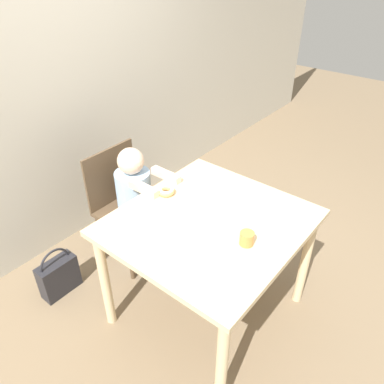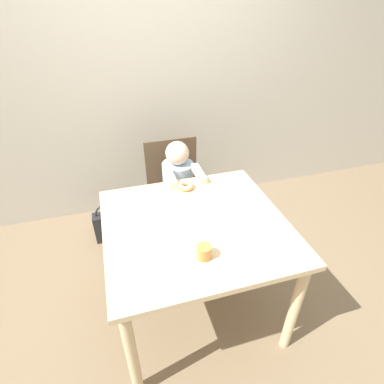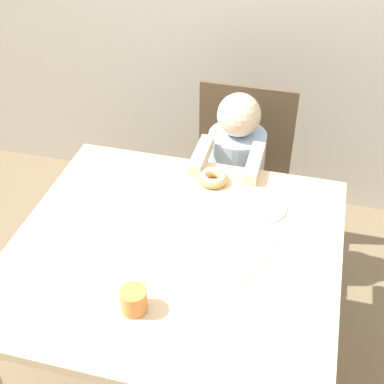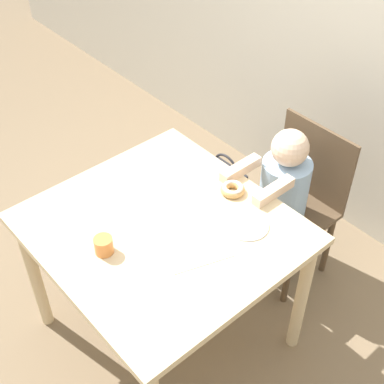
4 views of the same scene
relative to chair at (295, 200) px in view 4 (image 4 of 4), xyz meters
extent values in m
plane|color=#7A664C|center=(-0.07, -0.84, -0.47)|extent=(12.00, 12.00, 0.00)
cube|color=beige|center=(-0.07, 0.57, 0.78)|extent=(8.00, 0.05, 2.50)
cube|color=beige|center=(-0.07, -0.84, 0.29)|extent=(1.06, 1.00, 0.03)
cylinder|color=beige|center=(-0.54, -1.28, -0.10)|extent=(0.06, 0.06, 0.74)
cylinder|color=beige|center=(-0.54, -0.40, -0.10)|extent=(0.06, 0.06, 0.74)
cylinder|color=beige|center=(0.40, -0.40, -0.10)|extent=(0.06, 0.06, 0.74)
cube|color=brown|center=(0.00, -0.07, -0.03)|extent=(0.45, 0.40, 0.03)
cube|color=brown|center=(0.00, 0.12, 0.20)|extent=(0.45, 0.02, 0.44)
cylinder|color=brown|center=(-0.19, -0.23, -0.26)|extent=(0.04, 0.04, 0.43)
cylinder|color=brown|center=(0.19, -0.23, -0.26)|extent=(0.04, 0.04, 0.43)
cylinder|color=brown|center=(-0.19, 0.10, -0.26)|extent=(0.04, 0.04, 0.43)
cylinder|color=brown|center=(0.19, 0.10, -0.26)|extent=(0.04, 0.04, 0.43)
cylinder|color=#99BCE0|center=(0.00, -0.12, -0.24)|extent=(0.21, 0.21, 0.45)
cylinder|color=#99BCE0|center=(0.00, -0.12, 0.15)|extent=(0.25, 0.25, 0.33)
sphere|color=beige|center=(0.00, -0.12, 0.41)|extent=(0.18, 0.18, 0.18)
cube|color=beige|center=(-0.11, -0.34, 0.33)|extent=(0.05, 0.23, 0.05)
cube|color=beige|center=(0.11, -0.34, 0.33)|extent=(0.05, 0.23, 0.05)
torus|color=tan|center=(-0.03, -0.46, 0.33)|extent=(0.11, 0.11, 0.04)
torus|color=white|center=(-0.03, -0.46, 0.34)|extent=(0.10, 0.10, 0.02)
cube|color=white|center=(0.09, -0.81, 0.31)|extent=(0.33, 0.33, 0.00)
cube|color=#232328|center=(-0.60, 0.08, -0.33)|extent=(0.27, 0.12, 0.27)
torus|color=#232328|center=(-0.60, 0.08, -0.20)|extent=(0.22, 0.02, 0.22)
cylinder|color=orange|center=(-0.11, -1.11, 0.35)|extent=(0.08, 0.08, 0.07)
cylinder|color=white|center=(0.17, -0.57, 0.31)|extent=(0.18, 0.18, 0.01)
camera|label=1|loc=(-1.45, -1.82, 1.64)|focal=35.00mm
camera|label=2|loc=(-0.48, -2.13, 1.44)|focal=28.00mm
camera|label=3|loc=(0.30, -2.03, 1.52)|focal=50.00mm
camera|label=4|loc=(1.23, -1.80, 1.93)|focal=50.00mm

